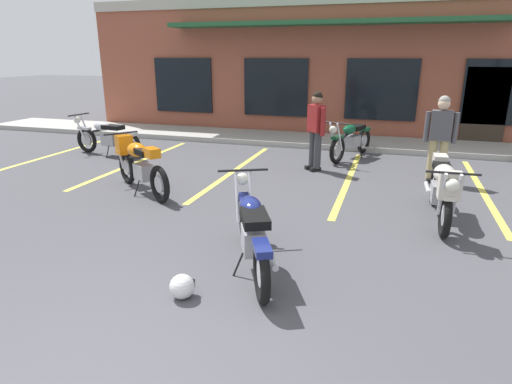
{
  "coord_description": "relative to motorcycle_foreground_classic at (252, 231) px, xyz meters",
  "views": [
    {
      "loc": [
        2.0,
        -1.95,
        2.4
      ],
      "look_at": [
        0.22,
        3.63,
        0.55
      ],
      "focal_mm": 30.56,
      "sensor_mm": 36.0,
      "label": 1
    }
  ],
  "objects": [
    {
      "name": "motorcycle_silver_naked",
      "position": [
        -5.3,
        4.63,
        0.0
      ],
      "size": [
        2.1,
        0.74,
        0.98
      ],
      "color": "black",
      "rests_on": "ground_plane"
    },
    {
      "name": "brick_storefront_building",
      "position": [
        -0.55,
        11.78,
        1.56
      ],
      "size": [
        15.51,
        7.0,
        4.04
      ],
      "color": "brown",
      "rests_on": "ground_plane"
    },
    {
      "name": "sidewalk_kerb",
      "position": [
        -0.55,
        7.79,
        -0.39
      ],
      "size": [
        22.0,
        1.8,
        0.14
      ],
      "primitive_type": "cube",
      "color": "#A8A59E",
      "rests_on": "ground_plane"
    },
    {
      "name": "helmet_on_pavement",
      "position": [
        -0.48,
        -0.85,
        -0.33
      ],
      "size": [
        0.26,
        0.26,
        0.26
      ],
      "color": "silver",
      "rests_on": "ground_plane"
    },
    {
      "name": "motorcycle_foreground_classic",
      "position": [
        0.0,
        0.0,
        0.0
      ],
      "size": [
        1.19,
        1.96,
        0.98
      ],
      "color": "black",
      "rests_on": "ground_plane"
    },
    {
      "name": "painted_stall_lines",
      "position": [
        -0.55,
        4.19,
        -0.46
      ],
      "size": [
        12.32,
        4.8,
        0.01
      ],
      "color": "#DBCC4C",
      "rests_on": "ground_plane"
    },
    {
      "name": "motorcycle_black_cruiser",
      "position": [
        0.49,
        6.14,
        0.0
      ],
      "size": [
        1.02,
        2.03,
        0.98
      ],
      "color": "black",
      "rests_on": "ground_plane"
    },
    {
      "name": "motorcycle_blue_standard",
      "position": [
        -2.91,
        2.28,
        0.07
      ],
      "size": [
        1.82,
        1.44,
        0.98
      ],
      "color": "black",
      "rests_on": "ground_plane"
    },
    {
      "name": "motorcycle_red_sportbike",
      "position": [
        2.2,
        2.25,
        0.07
      ],
      "size": [
        0.66,
        2.11,
        0.98
      ],
      "color": "black",
      "rests_on": "ground_plane"
    },
    {
      "name": "person_in_black_shirt",
      "position": [
        -0.13,
        4.75,
        0.49
      ],
      "size": [
        0.48,
        0.51,
        1.68
      ],
      "color": "black",
      "rests_on": "ground_plane"
    },
    {
      "name": "ground_plane",
      "position": [
        -0.55,
        0.89,
        -0.46
      ],
      "size": [
        80.0,
        80.0,
        0.0
      ],
      "primitive_type": "plane",
      "color": "#47474C"
    },
    {
      "name": "person_in_shorts_foreground",
      "position": [
        2.3,
        4.54,
        0.49
      ],
      "size": [
        0.6,
        0.29,
        1.68
      ],
      "color": "black",
      "rests_on": "ground_plane"
    }
  ]
}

